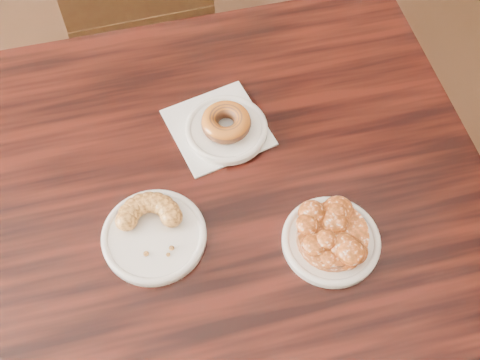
{
  "coord_description": "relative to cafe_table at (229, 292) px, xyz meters",
  "views": [
    {
      "loc": [
        0.26,
        -0.26,
        1.66
      ],
      "look_at": [
        0.31,
        0.26,
        0.8
      ],
      "focal_mm": 45.0,
      "sensor_mm": 36.0,
      "label": 1
    }
  ],
  "objects": [
    {
      "name": "apple_fritter",
      "position": [
        0.17,
        -0.07,
        0.41
      ],
      "size": [
        0.16,
        0.16,
        0.04
      ],
      "primitive_type": null,
      "color": "#4D2008",
      "rests_on": "plate_fritter"
    },
    {
      "name": "glazed_donut",
      "position": [
        0.02,
        0.17,
        0.41
      ],
      "size": [
        0.09,
        0.09,
        0.03
      ],
      "primitive_type": "torus",
      "color": "brown",
      "rests_on": "plate_donut"
    },
    {
      "name": "plate_cruller",
      "position": [
        -0.12,
        -0.03,
        0.38
      ],
      "size": [
        0.17,
        0.17,
        0.01
      ],
      "primitive_type": "cylinder",
      "color": "white",
      "rests_on": "cafe_table"
    },
    {
      "name": "napkin",
      "position": [
        0.0,
        0.18,
        0.38
      ],
      "size": [
        0.22,
        0.22,
        0.0
      ],
      "primitive_type": "cube",
      "rotation": [
        0.0,
        0.0,
        0.36
      ],
      "color": "white",
      "rests_on": "cafe_table"
    },
    {
      "name": "cafe_table",
      "position": [
        0.0,
        0.0,
        0.0
      ],
      "size": [
        1.08,
        1.08,
        0.75
      ],
      "primitive_type": "cube",
      "rotation": [
        0.0,
        0.0,
        0.15
      ],
      "color": "black",
      "rests_on": "floor"
    },
    {
      "name": "plate_donut",
      "position": [
        0.02,
        0.17,
        0.39
      ],
      "size": [
        0.15,
        0.15,
        0.01
      ],
      "primitive_type": "cylinder",
      "color": "white",
      "rests_on": "napkin"
    },
    {
      "name": "plate_fritter",
      "position": [
        0.17,
        -0.07,
        0.38
      ],
      "size": [
        0.16,
        0.16,
        0.01
      ],
      "primitive_type": "cylinder",
      "color": "silver",
      "rests_on": "cafe_table"
    },
    {
      "name": "cruller_fragment",
      "position": [
        -0.12,
        -0.03,
        0.4
      ],
      "size": [
        0.12,
        0.12,
        0.03
      ],
      "primitive_type": null,
      "color": "#5F3613",
      "rests_on": "plate_cruller"
    }
  ]
}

